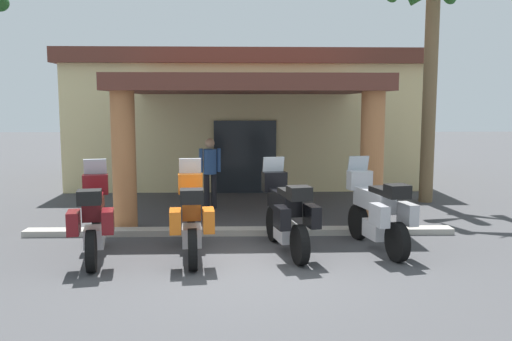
{
  "coord_description": "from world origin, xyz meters",
  "views": [
    {
      "loc": [
        -0.08,
        -8.54,
        2.62
      ],
      "look_at": [
        0.21,
        2.76,
        1.2
      ],
      "focal_mm": 38.15,
      "sensor_mm": 36.0,
      "label": 1
    }
  ],
  "objects": [
    {
      "name": "motel_building",
      "position": [
        -0.04,
        10.41,
        2.13
      ],
      "size": [
        11.08,
        12.12,
        4.17
      ],
      "rotation": [
        0.0,
        0.0,
        0.01
      ],
      "color": "beige",
      "rests_on": "ground_plane"
    },
    {
      "name": "palm_tree_near_portico",
      "position": [
        4.77,
        5.54,
        4.67
      ],
      "size": [
        2.44,
        2.54,
        6.43
      ],
      "color": "brown",
      "rests_on": "ground_plane"
    },
    {
      "name": "motorcycle_silver",
      "position": [
        2.32,
        0.88,
        0.7
      ],
      "size": [
        0.92,
        2.19,
        1.61
      ],
      "rotation": [
        0.0,
        0.0,
        1.78
      ],
      "color": "black",
      "rests_on": "ground_plane"
    },
    {
      "name": "curb_strip",
      "position": [
        -0.13,
        2.08,
        0.06
      ],
      "size": [
        8.53,
        0.36,
        0.12
      ],
      "primitive_type": "cube",
      "color": "#ADA89E",
      "rests_on": "ground_plane"
    },
    {
      "name": "motorcycle_orange",
      "position": [
        -0.95,
        0.51,
        0.7
      ],
      "size": [
        0.75,
        2.21,
        1.61
      ],
      "rotation": [
        0.0,
        0.0,
        1.68
      ],
      "color": "black",
      "rests_on": "ground_plane"
    },
    {
      "name": "ground_plane",
      "position": [
        0.0,
        0.0,
        0.0
      ],
      "size": [
        80.0,
        80.0,
        0.0
      ],
      "primitive_type": "plane",
      "color": "#424244"
    },
    {
      "name": "motorcycle_maroon",
      "position": [
        -2.58,
        0.45,
        0.7
      ],
      "size": [
        0.9,
        2.19,
        1.61
      ],
      "rotation": [
        0.0,
        0.0,
        1.77
      ],
      "color": "black",
      "rests_on": "ground_plane"
    },
    {
      "name": "pedestrian",
      "position": [
        -0.88,
        4.79,
        1.01
      ],
      "size": [
        0.52,
        0.32,
        1.74
      ],
      "rotation": [
        0.0,
        0.0,
        1.74
      ],
      "color": "black",
      "rests_on": "ground_plane"
    },
    {
      "name": "motorcycle_black",
      "position": [
        0.69,
        0.74,
        0.7
      ],
      "size": [
        0.92,
        2.19,
        1.61
      ],
      "rotation": [
        0.0,
        0.0,
        1.79
      ],
      "color": "black",
      "rests_on": "ground_plane"
    }
  ]
}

